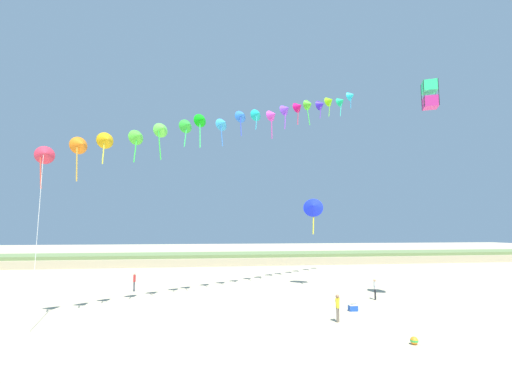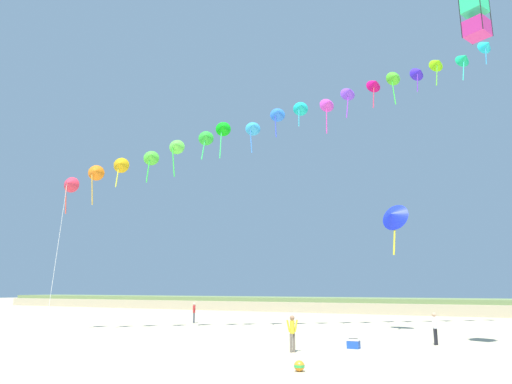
# 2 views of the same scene
# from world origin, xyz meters

# --- Properties ---
(ground_plane) EXTENTS (240.00, 240.00, 0.00)m
(ground_plane) POSITION_xyz_m (0.00, 0.00, 0.00)
(ground_plane) COLOR #C1B28E
(dune_ridge) EXTENTS (120.00, 9.21, 1.65)m
(dune_ridge) POSITION_xyz_m (0.00, 42.16, 0.82)
(dune_ridge) COLOR tan
(dune_ridge) RESTS_ON ground
(person_near_left) EXTENTS (0.29, 0.55, 1.62)m
(person_near_left) POSITION_xyz_m (-10.00, 18.45, 0.94)
(person_near_left) COLOR #474C56
(person_near_left) RESTS_ON ground
(person_near_right) EXTENTS (0.28, 0.54, 1.58)m
(person_near_right) POSITION_xyz_m (9.23, 11.93, 0.91)
(person_near_right) COLOR black
(person_near_right) RESTS_ON ground
(person_mid_center) EXTENTS (0.44, 0.45, 1.58)m
(person_mid_center) POSITION_xyz_m (3.89, 6.18, 0.91)
(person_mid_center) COLOR #726656
(person_mid_center) RESTS_ON ground
(kite_banner_string) EXTENTS (28.00, 17.80, 22.07)m
(kite_banner_string) POSITION_xyz_m (-0.14, 15.81, 15.54)
(kite_banner_string) COLOR #DF3149
(large_kite_low_lead) EXTENTS (1.33, 1.33, 2.03)m
(large_kite_low_lead) POSITION_xyz_m (12.50, 8.71, 15.37)
(large_kite_low_lead) COLOR #C82A85
(large_kite_mid_trail) EXTENTS (2.21, 1.78, 3.67)m
(large_kite_mid_trail) POSITION_xyz_m (6.38, 18.13, 7.60)
(large_kite_mid_trail) COLOR #192CEA
(beach_cooler) EXTENTS (0.58, 0.41, 0.46)m
(beach_cooler) POSITION_xyz_m (5.94, 8.68, 0.21)
(beach_cooler) COLOR blue
(beach_cooler) RESTS_ON ground
(beach_ball) EXTENTS (0.36, 0.36, 0.36)m
(beach_ball) POSITION_xyz_m (5.94, 1.91, 0.18)
(beach_ball) COLOR orange
(beach_ball) RESTS_ON ground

